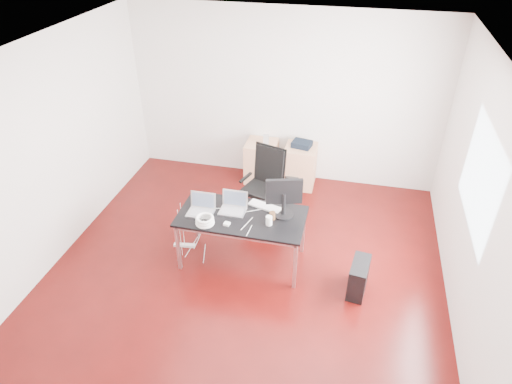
% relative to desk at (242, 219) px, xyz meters
% --- Properties ---
extents(room_shell, '(5.00, 5.00, 5.00)m').
position_rel_desk_xyz_m(room_shell, '(0.13, -0.16, 0.73)').
color(room_shell, '#3B0706').
rests_on(room_shell, ground).
extents(desk, '(1.60, 0.80, 0.73)m').
position_rel_desk_xyz_m(desk, '(0.00, 0.00, 0.00)').
color(desk, black).
rests_on(desk, ground).
extents(office_chair, '(0.60, 0.62, 1.08)m').
position_rel_desk_xyz_m(office_chair, '(0.06, 1.07, -0.07)').
color(office_chair, black).
rests_on(office_chair, ground).
extents(filing_cabinet_left, '(0.50, 0.50, 0.70)m').
position_rel_desk_xyz_m(filing_cabinet_left, '(-0.21, 2.07, -0.33)').
color(filing_cabinet_left, tan).
rests_on(filing_cabinet_left, ground).
extents(filing_cabinet_right, '(0.50, 0.50, 0.70)m').
position_rel_desk_xyz_m(filing_cabinet_right, '(0.45, 2.07, -0.33)').
color(filing_cabinet_right, tan).
rests_on(filing_cabinet_right, ground).
extents(pc_tower, '(0.26, 0.47, 0.44)m').
position_rel_desk_xyz_m(pc_tower, '(1.52, -0.23, -0.46)').
color(pc_tower, black).
rests_on(pc_tower, ground).
extents(wastebasket, '(0.32, 0.32, 0.28)m').
position_rel_desk_xyz_m(wastebasket, '(0.36, 1.86, -0.54)').
color(wastebasket, black).
rests_on(wastebasket, ground).
extents(power_strip, '(0.31, 0.10, 0.04)m').
position_rel_desk_xyz_m(power_strip, '(-0.86, 0.08, -0.66)').
color(power_strip, white).
rests_on(power_strip, ground).
extents(laptop_left, '(0.33, 0.25, 0.23)m').
position_rel_desk_xyz_m(laptop_left, '(-0.52, -0.04, 0.11)').
color(laptop_left, silver).
rests_on(laptop_left, desk).
extents(laptop_right, '(0.33, 0.25, 0.23)m').
position_rel_desk_xyz_m(laptop_right, '(-0.13, 0.09, 0.11)').
color(laptop_right, silver).
rests_on(laptop_right, desk).
extents(monitor, '(0.45, 0.26, 0.51)m').
position_rel_desk_xyz_m(monitor, '(0.50, 0.15, 0.34)').
color(monitor, black).
rests_on(monitor, desk).
extents(keyboard, '(0.46, 0.26, 0.02)m').
position_rel_desk_xyz_m(keyboard, '(0.25, 0.25, 0.06)').
color(keyboard, white).
rests_on(keyboard, desk).
extents(cup_white, '(0.10, 0.10, 0.12)m').
position_rel_desk_xyz_m(cup_white, '(0.37, -0.11, 0.11)').
color(cup_white, white).
rests_on(cup_white, desk).
extents(cup_brown, '(0.08, 0.08, 0.10)m').
position_rel_desk_xyz_m(cup_brown, '(0.39, 0.02, 0.10)').
color(cup_brown, '#50331B').
rests_on(cup_brown, desk).
extents(cable_coil, '(0.24, 0.24, 0.11)m').
position_rel_desk_xyz_m(cable_coil, '(-0.39, -0.27, 0.11)').
color(cable_coil, white).
rests_on(cable_coil, desk).
extents(power_adapter, '(0.08, 0.08, 0.03)m').
position_rel_desk_xyz_m(power_adapter, '(-0.13, -0.23, 0.07)').
color(power_adapter, white).
rests_on(power_adapter, desk).
extents(speaker, '(0.10, 0.10, 0.18)m').
position_rel_desk_xyz_m(speaker, '(-0.12, 2.01, 0.11)').
color(speaker, '#9E9E9E').
rests_on(speaker, filing_cabinet_left).
extents(navy_garment, '(0.34, 0.29, 0.09)m').
position_rel_desk_xyz_m(navy_garment, '(0.45, 2.09, 0.07)').
color(navy_garment, black).
rests_on(navy_garment, filing_cabinet_right).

